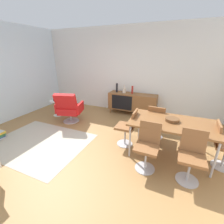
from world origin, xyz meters
TOP-DOWN VIEW (x-y plane):
  - ground_plane at (0.00, 0.00)m, footprint 8.32×8.32m
  - wall_back at (0.00, 2.60)m, footprint 6.80×0.12m
  - sideboard at (0.21, 2.30)m, footprint 1.60×0.45m
  - vase_cobalt at (0.20, 2.30)m, footprint 0.06×0.06m
  - vase_sculptural_dark at (-0.35, 2.30)m, footprint 0.07×0.07m
  - vase_ceramic_small at (-0.09, 2.30)m, footprint 0.12×0.12m
  - dining_table at (1.55, 0.44)m, footprint 1.60×0.90m
  - wooden_bowl_on_table at (1.53, 0.47)m, footprint 0.26×0.26m
  - dining_chair_back_left at (1.19, 1.00)m, footprint 0.42×0.45m
  - dining_chair_front_left at (1.20, -0.12)m, footprint 0.41×0.43m
  - dining_chair_far_end at (2.44, 0.44)m, footprint 0.44×0.42m
  - dining_chair_near_window at (0.66, 0.44)m, footprint 0.43×0.41m
  - dining_chair_front_right at (1.90, -0.12)m, footprint 0.40×0.42m
  - lounge_chair_red at (-1.32, 0.92)m, footprint 0.83×0.80m
  - side_table_round at (-2.06, 1.21)m, footprint 0.44×0.44m
  - fruit_bowl at (-2.06, 1.21)m, footprint 0.20×0.20m
  - area_rug at (-1.27, -0.31)m, footprint 2.20×1.70m

SIDE VIEW (x-z plane):
  - ground_plane at x=0.00m, z-range 0.00..0.00m
  - area_rug at x=-1.27m, z-range 0.00..0.01m
  - side_table_round at x=-2.06m, z-range 0.06..0.58m
  - sideboard at x=0.21m, z-range 0.08..0.80m
  - lounge_chair_red at x=-1.32m, z-range -0.01..0.94m
  - dining_chair_back_left at x=1.19m, z-range 0.04..0.90m
  - dining_chair_front_left at x=1.20m, z-range 0.04..0.90m
  - dining_chair_far_end at x=2.44m, z-range 0.04..0.90m
  - dining_chair_near_window at x=0.66m, z-range 0.04..0.90m
  - dining_chair_front_right at x=1.90m, z-range 0.04..0.90m
  - fruit_bowl at x=-2.06m, z-range 0.51..0.62m
  - dining_table at x=1.55m, z-range 0.33..1.07m
  - wooden_bowl_on_table at x=1.53m, z-range 0.74..0.80m
  - vase_ceramic_small at x=-0.09m, z-range 0.67..0.94m
  - vase_cobalt at x=0.20m, z-range 0.72..0.97m
  - vase_sculptural_dark at x=-0.35m, z-range 0.72..1.02m
  - wall_back at x=0.00m, z-range 0.00..2.80m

